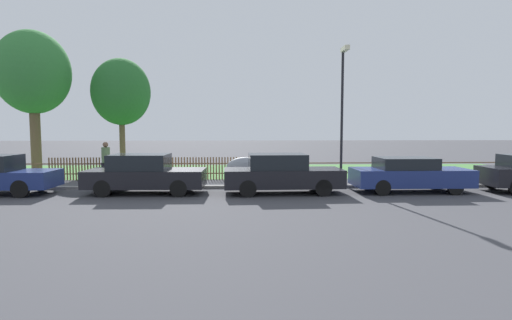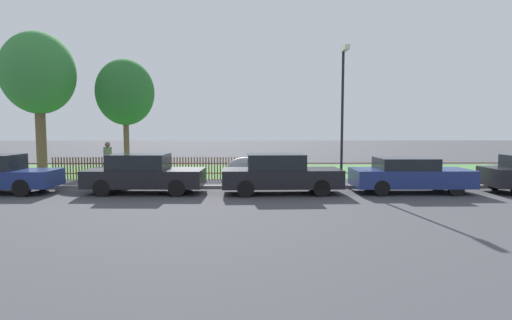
% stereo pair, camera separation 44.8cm
% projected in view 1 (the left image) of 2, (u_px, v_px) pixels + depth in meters
% --- Properties ---
extents(ground_plane, '(120.00, 120.00, 0.00)m').
position_uv_depth(ground_plane, '(153.00, 189.00, 16.25)').
color(ground_plane, '#424247').
extents(kerb_stone, '(40.21, 0.20, 0.12)m').
position_uv_depth(kerb_stone, '(153.00, 187.00, 16.35)').
color(kerb_stone, gray).
rests_on(kerb_stone, ground).
extents(grass_strip, '(40.21, 7.53, 0.01)m').
position_uv_depth(grass_strip, '(178.00, 171.00, 22.91)').
color(grass_strip, '#477F3D').
rests_on(grass_strip, ground).
extents(park_fence, '(40.21, 0.05, 1.09)m').
position_uv_depth(park_fence, '(166.00, 169.00, 19.13)').
color(park_fence, brown).
rests_on(park_fence, ground).
extents(parked_car_black_saloon, '(4.46, 1.87, 1.50)m').
position_uv_depth(parked_car_black_saloon, '(144.00, 174.00, 15.16)').
color(parked_car_black_saloon, black).
rests_on(parked_car_black_saloon, ground).
extents(parked_car_navy_estate, '(4.51, 1.82, 1.52)m').
position_uv_depth(parked_car_navy_estate, '(282.00, 174.00, 15.17)').
color(parked_car_navy_estate, black).
rests_on(parked_car_navy_estate, ground).
extents(parked_car_red_compact, '(4.44, 1.74, 1.35)m').
position_uv_depth(parked_car_red_compact, '(409.00, 174.00, 15.52)').
color(parked_car_red_compact, navy).
rests_on(parked_car_red_compact, ground).
extents(covered_motorcycle, '(1.91, 0.77, 1.13)m').
position_uv_depth(covered_motorcycle, '(247.00, 167.00, 18.62)').
color(covered_motorcycle, black).
rests_on(covered_motorcycle, ground).
extents(tree_nearest_kerb, '(3.96, 3.96, 7.82)m').
position_uv_depth(tree_nearest_kerb, '(33.00, 73.00, 21.92)').
color(tree_nearest_kerb, brown).
rests_on(tree_nearest_kerb, ground).
extents(tree_behind_motorcycle, '(3.45, 3.45, 6.62)m').
position_uv_depth(tree_behind_motorcycle, '(121.00, 92.00, 23.86)').
color(tree_behind_motorcycle, brown).
rests_on(tree_behind_motorcycle, ground).
extents(pedestrian_near_fence, '(0.45, 0.45, 1.85)m').
position_uv_depth(pedestrian_near_fence, '(106.00, 160.00, 18.29)').
color(pedestrian_near_fence, black).
rests_on(pedestrian_near_fence, ground).
extents(street_lamp, '(0.20, 0.79, 5.85)m').
position_uv_depth(street_lamp, '(343.00, 100.00, 16.88)').
color(street_lamp, black).
rests_on(street_lamp, ground).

